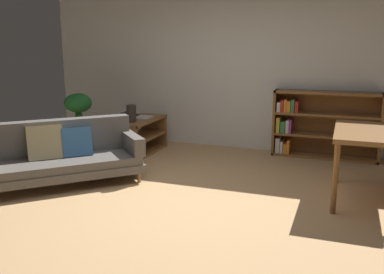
{
  "coord_description": "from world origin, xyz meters",
  "views": [
    {
      "loc": [
        1.6,
        -4.08,
        1.7
      ],
      "look_at": [
        -0.01,
        0.34,
        0.66
      ],
      "focal_mm": 39.87,
      "sensor_mm": 36.0,
      "label": 1
    }
  ],
  "objects_px": {
    "fabric_couch": "(62,154)",
    "open_laptop": "(139,116)",
    "potted_floor_plant": "(79,114)",
    "bookshelf": "(319,124)",
    "dining_table": "(372,139)",
    "media_console": "(140,136)",
    "desk_speaker": "(131,113)"
  },
  "relations": [
    {
      "from": "bookshelf",
      "to": "potted_floor_plant",
      "type": "bearing_deg",
      "value": -166.28
    },
    {
      "from": "media_console",
      "to": "potted_floor_plant",
      "type": "bearing_deg",
      "value": -171.75
    },
    {
      "from": "desk_speaker",
      "to": "potted_floor_plant",
      "type": "bearing_deg",
      "value": 173.34
    },
    {
      "from": "dining_table",
      "to": "media_console",
      "type": "bearing_deg",
      "value": 163.13
    },
    {
      "from": "fabric_couch",
      "to": "bookshelf",
      "type": "relative_size",
      "value": 1.2
    },
    {
      "from": "open_laptop",
      "to": "bookshelf",
      "type": "height_order",
      "value": "bookshelf"
    },
    {
      "from": "fabric_couch",
      "to": "potted_floor_plant",
      "type": "xyz_separation_m",
      "value": [
        -0.77,
        1.49,
        0.22
      ]
    },
    {
      "from": "open_laptop",
      "to": "desk_speaker",
      "type": "xyz_separation_m",
      "value": [
        0.08,
        -0.4,
        0.11
      ]
    },
    {
      "from": "open_laptop",
      "to": "potted_floor_plant",
      "type": "bearing_deg",
      "value": -163.34
    },
    {
      "from": "desk_speaker",
      "to": "dining_table",
      "type": "bearing_deg",
      "value": -12.63
    },
    {
      "from": "open_laptop",
      "to": "desk_speaker",
      "type": "height_order",
      "value": "desk_speaker"
    },
    {
      "from": "desk_speaker",
      "to": "potted_floor_plant",
      "type": "relative_size",
      "value": 0.28
    },
    {
      "from": "open_laptop",
      "to": "dining_table",
      "type": "bearing_deg",
      "value": -18.59
    },
    {
      "from": "potted_floor_plant",
      "to": "dining_table",
      "type": "distance_m",
      "value": 4.39
    },
    {
      "from": "open_laptop",
      "to": "desk_speaker",
      "type": "relative_size",
      "value": 1.81
    },
    {
      "from": "fabric_couch",
      "to": "bookshelf",
      "type": "bearing_deg",
      "value": 39.61
    },
    {
      "from": "media_console",
      "to": "open_laptop",
      "type": "height_order",
      "value": "open_laptop"
    },
    {
      "from": "potted_floor_plant",
      "to": "bookshelf",
      "type": "distance_m",
      "value": 3.76
    },
    {
      "from": "open_laptop",
      "to": "dining_table",
      "type": "height_order",
      "value": "dining_table"
    },
    {
      "from": "media_console",
      "to": "bookshelf",
      "type": "xyz_separation_m",
      "value": [
        2.65,
        0.75,
        0.23
      ]
    },
    {
      "from": "fabric_couch",
      "to": "desk_speaker",
      "type": "height_order",
      "value": "desk_speaker"
    },
    {
      "from": "bookshelf",
      "to": "media_console",
      "type": "bearing_deg",
      "value": -164.27
    },
    {
      "from": "fabric_couch",
      "to": "open_laptop",
      "type": "distance_m",
      "value": 1.79
    },
    {
      "from": "media_console",
      "to": "open_laptop",
      "type": "distance_m",
      "value": 0.33
    },
    {
      "from": "desk_speaker",
      "to": "bookshelf",
      "type": "height_order",
      "value": "bookshelf"
    },
    {
      "from": "media_console",
      "to": "open_laptop",
      "type": "bearing_deg",
      "value": 118.14
    },
    {
      "from": "desk_speaker",
      "to": "fabric_couch",
      "type": "bearing_deg",
      "value": -99.93
    },
    {
      "from": "desk_speaker",
      "to": "potted_floor_plant",
      "type": "xyz_separation_m",
      "value": [
        -1.01,
        0.12,
        -0.09
      ]
    },
    {
      "from": "fabric_couch",
      "to": "media_console",
      "type": "relative_size",
      "value": 1.68
    },
    {
      "from": "fabric_couch",
      "to": "open_laptop",
      "type": "xyz_separation_m",
      "value": [
        0.16,
        1.77,
        0.2
      ]
    },
    {
      "from": "media_console",
      "to": "potted_floor_plant",
      "type": "height_order",
      "value": "potted_floor_plant"
    },
    {
      "from": "potted_floor_plant",
      "to": "fabric_couch",
      "type": "bearing_deg",
      "value": -62.62
    }
  ]
}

